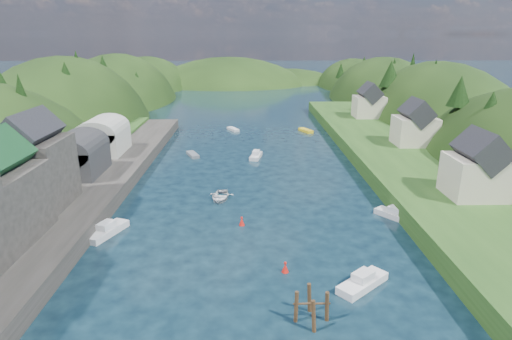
{
  "coord_description": "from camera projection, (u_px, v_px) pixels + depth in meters",
  "views": [
    {
      "loc": [
        -0.94,
        -27.15,
        21.55
      ],
      "look_at": [
        0.0,
        28.0,
        4.0
      ],
      "focal_mm": 30.0,
      "sensor_mm": 36.0,
      "label": 1
    }
  ],
  "objects": [
    {
      "name": "ground",
      "position": [
        254.0,
        155.0,
        80.06
      ],
      "size": [
        600.0,
        600.0,
        0.0
      ],
      "primitive_type": "plane",
      "color": "black",
      "rests_on": "ground"
    },
    {
      "name": "hillside_left",
      "position": [
        71.0,
        160.0,
        105.59
      ],
      "size": [
        44.0,
        245.56,
        52.0
      ],
      "color": "black",
      "rests_on": "ground"
    },
    {
      "name": "hillside_right",
      "position": [
        432.0,
        156.0,
        106.85
      ],
      "size": [
        36.0,
        245.56,
        48.0
      ],
      "color": "black",
      "rests_on": "ground"
    },
    {
      "name": "far_hills",
      "position": [
        253.0,
        106.0,
        201.51
      ],
      "size": [
        103.0,
        68.0,
        44.0
      ],
      "color": "black",
      "rests_on": "ground"
    },
    {
      "name": "hill_trees",
      "position": [
        251.0,
        86.0,
        90.96
      ],
      "size": [
        91.94,
        147.17,
        12.76
      ],
      "color": "black",
      "rests_on": "ground"
    },
    {
      "name": "quay_left",
      "position": [
        56.0,
        215.0,
        50.78
      ],
      "size": [
        12.0,
        110.0,
        2.0
      ],
      "primitive_type": "cube",
      "color": "#2D2B28",
      "rests_on": "ground"
    },
    {
      "name": "boat_sheds",
      "position": [
        91.0,
        142.0,
        67.56
      ],
      "size": [
        7.0,
        21.0,
        7.5
      ],
      "color": "#2D2D30",
      "rests_on": "quay_left"
    },
    {
      "name": "terrace_right",
      "position": [
        406.0,
        163.0,
        70.57
      ],
      "size": [
        16.0,
        120.0,
        2.4
      ],
      "primitive_type": "cube",
      "color": "#234719",
      "rests_on": "ground"
    },
    {
      "name": "right_bank_cottages",
      "position": [
        409.0,
        125.0,
        77.15
      ],
      "size": [
        9.0,
        59.24,
        8.41
      ],
      "color": "beige",
      "rests_on": "terrace_right"
    },
    {
      "name": "piling_cluster_far",
      "position": [
        311.0,
        310.0,
        33.33
      ],
      "size": [
        2.9,
        2.74,
        3.25
      ],
      "color": "#382314",
      "rests_on": "ground"
    },
    {
      "name": "channel_buoy_near",
      "position": [
        285.0,
        268.0,
        40.44
      ],
      "size": [
        0.7,
        0.7,
        1.1
      ],
      "color": "red",
      "rests_on": "ground"
    },
    {
      "name": "channel_buoy_far",
      "position": [
        242.0,
        221.0,
        50.39
      ],
      "size": [
        0.7,
        0.7,
        1.1
      ],
      "color": "red",
      "rests_on": "ground"
    },
    {
      "name": "moored_boats",
      "position": [
        231.0,
        247.0,
        44.13
      ],
      "size": [
        38.21,
        88.21,
        2.0
      ],
      "color": "silver",
      "rests_on": "ground"
    }
  ]
}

